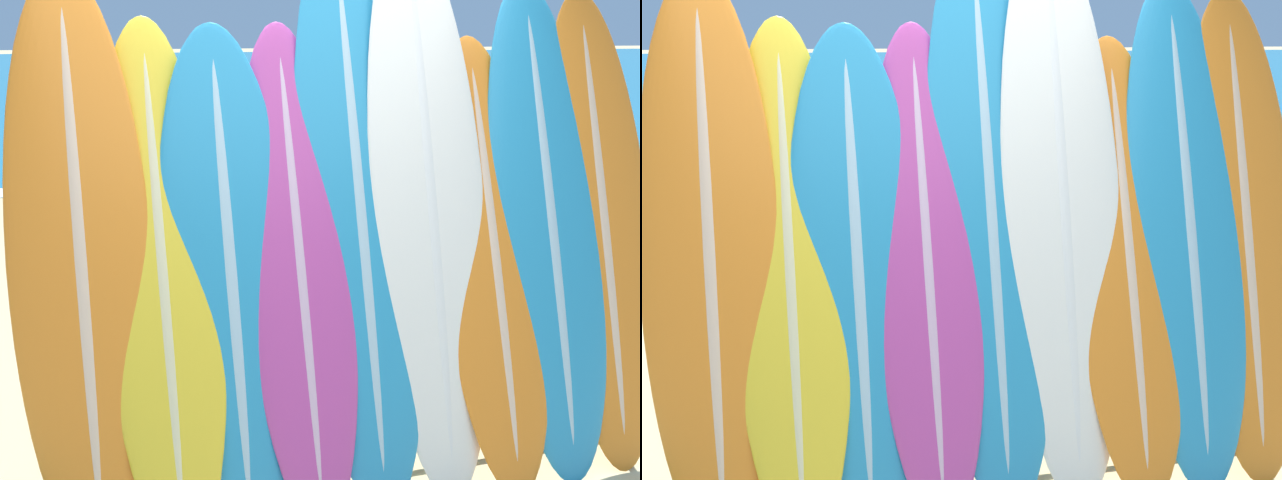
% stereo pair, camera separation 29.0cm
% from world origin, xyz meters
% --- Properties ---
extents(ocean_water, '(120.00, 60.00, 0.01)m').
position_xyz_m(ocean_water, '(0.00, 37.38, 0.00)').
color(ocean_water, teal).
rests_on(ocean_water, ground_plane).
extents(surfboard_rack, '(2.78, 0.04, 0.95)m').
position_xyz_m(surfboard_rack, '(0.27, 0.68, 0.51)').
color(surfboard_rack, '#28282D').
rests_on(surfboard_rack, ground_plane).
extents(surfboard_slot_0, '(0.57, 0.83, 2.36)m').
position_xyz_m(surfboard_slot_0, '(-0.96, 0.73, 1.18)').
color(surfboard_slot_0, orange).
rests_on(surfboard_slot_0, ground_plane).
extents(surfboard_slot_1, '(0.50, 0.91, 2.17)m').
position_xyz_m(surfboard_slot_1, '(-0.64, 0.71, 1.08)').
color(surfboard_slot_1, yellow).
rests_on(surfboard_slot_1, ground_plane).
extents(surfboard_slot_2, '(0.59, 0.76, 2.14)m').
position_xyz_m(surfboard_slot_2, '(-0.36, 0.70, 1.07)').
color(surfboard_slot_2, teal).
rests_on(surfboard_slot_2, ground_plane).
extents(surfboard_slot_3, '(0.49, 0.86, 2.14)m').
position_xyz_m(surfboard_slot_3, '(-0.05, 0.70, 1.07)').
color(surfboard_slot_3, '#B23D8E').
rests_on(surfboard_slot_3, ground_plane).
extents(surfboard_slot_4, '(0.57, 0.91, 2.53)m').
position_xyz_m(surfboard_slot_4, '(0.25, 0.77, 1.27)').
color(surfboard_slot_4, teal).
rests_on(surfboard_slot_4, ground_plane).
extents(surfboard_slot_5, '(0.57, 0.86, 2.57)m').
position_xyz_m(surfboard_slot_5, '(0.58, 0.76, 1.29)').
color(surfboard_slot_5, silver).
rests_on(surfboard_slot_5, ground_plane).
extents(surfboard_slot_6, '(0.54, 0.85, 2.08)m').
position_xyz_m(surfboard_slot_6, '(0.89, 0.69, 1.04)').
color(surfboard_slot_6, orange).
rests_on(surfboard_slot_6, ground_plane).
extents(surfboard_slot_7, '(0.59, 0.88, 2.34)m').
position_xyz_m(surfboard_slot_7, '(1.20, 0.73, 1.17)').
color(surfboard_slot_7, teal).
rests_on(surfboard_slot_7, ground_plane).
extents(surfboard_slot_8, '(0.57, 0.82, 2.29)m').
position_xyz_m(surfboard_slot_8, '(1.50, 0.73, 1.15)').
color(surfboard_slot_8, orange).
rests_on(surfboard_slot_8, ground_plane).
extents(person_mid_beach, '(0.30, 0.28, 1.77)m').
position_xyz_m(person_mid_beach, '(2.76, 4.75, 0.97)').
color(person_mid_beach, tan).
rests_on(person_mid_beach, ground_plane).
extents(person_far_left, '(0.30, 0.25, 1.80)m').
position_xyz_m(person_far_left, '(1.58, 4.87, 0.98)').
color(person_far_left, beige).
rests_on(person_far_left, ground_plane).
extents(person_far_right, '(0.30, 0.29, 1.79)m').
position_xyz_m(person_far_right, '(-0.42, 5.19, 0.98)').
color(person_far_right, beige).
rests_on(person_far_right, ground_plane).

